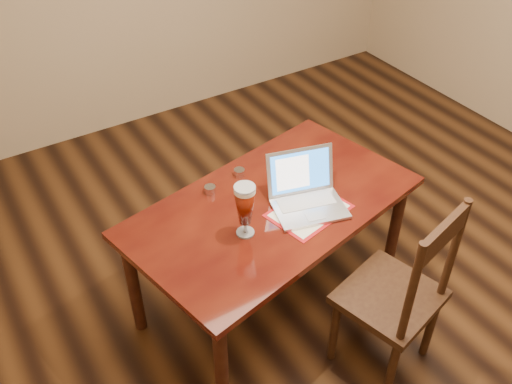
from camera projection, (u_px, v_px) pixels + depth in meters
ground at (353, 284)px, 3.48m from camera, size 5.00×5.00×0.00m
dining_table at (273, 215)px, 3.01m from camera, size 1.67×1.16×1.00m
dining_chair at (397, 296)px, 2.75m from camera, size 0.55×0.53×1.07m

